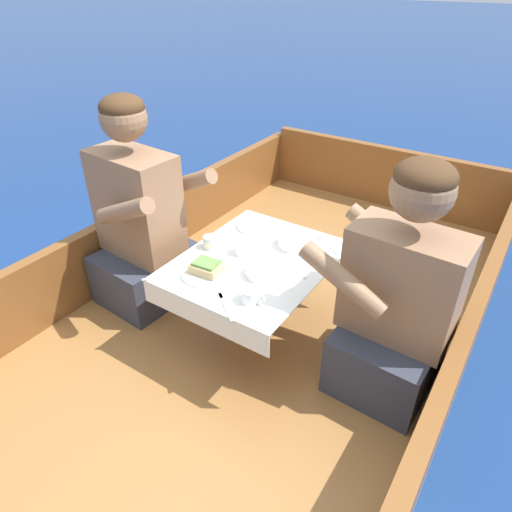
# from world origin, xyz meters

# --- Properties ---
(ground_plane) EXTENTS (60.00, 60.00, 0.00)m
(ground_plane) POSITION_xyz_m (0.00, 0.00, 0.00)
(ground_plane) COLOR navy
(boat_deck) EXTENTS (1.75, 3.42, 0.32)m
(boat_deck) POSITION_xyz_m (0.00, 0.00, 0.16)
(boat_deck) COLOR #9E6B38
(boat_deck) RESTS_ON ground_plane
(gunwale_port) EXTENTS (0.06, 3.42, 0.35)m
(gunwale_port) POSITION_xyz_m (-0.84, 0.00, 0.50)
(gunwale_port) COLOR brown
(gunwale_port) RESTS_ON boat_deck
(gunwale_starboard) EXTENTS (0.06, 3.42, 0.35)m
(gunwale_starboard) POSITION_xyz_m (0.84, 0.00, 0.50)
(gunwale_starboard) COLOR brown
(gunwale_starboard) RESTS_ON boat_deck
(bow_coaming) EXTENTS (1.63, 0.06, 0.41)m
(bow_coaming) POSITION_xyz_m (0.00, 1.68, 0.53)
(bow_coaming) COLOR brown
(bow_coaming) RESTS_ON boat_deck
(cockpit_table) EXTENTS (0.59, 0.73, 0.38)m
(cockpit_table) POSITION_xyz_m (0.00, 0.08, 0.66)
(cockpit_table) COLOR #B2B2B7
(cockpit_table) RESTS_ON boat_deck
(person_port) EXTENTS (0.54, 0.47, 1.00)m
(person_port) POSITION_xyz_m (-0.60, 0.00, 0.72)
(person_port) COLOR #333847
(person_port) RESTS_ON boat_deck
(person_starboard) EXTENTS (0.54, 0.46, 0.94)m
(person_starboard) POSITION_xyz_m (0.60, 0.12, 0.70)
(person_starboard) COLOR #333847
(person_starboard) RESTS_ON boat_deck
(plate_sandwich) EXTENTS (0.21, 0.21, 0.01)m
(plate_sandwich) POSITION_xyz_m (-0.11, -0.11, 0.71)
(plate_sandwich) COLOR white
(plate_sandwich) RESTS_ON cockpit_table
(plate_bread) EXTENTS (0.18, 0.18, 0.01)m
(plate_bread) POSITION_xyz_m (-0.16, 0.32, 0.71)
(plate_bread) COLOR white
(plate_bread) RESTS_ON cockpit_table
(sandwich) EXTENTS (0.13, 0.10, 0.05)m
(sandwich) POSITION_xyz_m (-0.11, -0.11, 0.74)
(sandwich) COLOR tan
(sandwich) RESTS_ON plate_sandwich
(bowl_port_near) EXTENTS (0.14, 0.14, 0.04)m
(bowl_port_near) POSITION_xyz_m (0.07, 0.27, 0.73)
(bowl_port_near) COLOR white
(bowl_port_near) RESTS_ON cockpit_table
(bowl_starboard_near) EXTENTS (0.13, 0.13, 0.04)m
(bowl_starboard_near) POSITION_xyz_m (0.08, -0.00, 0.73)
(bowl_starboard_near) COLOR white
(bowl_starboard_near) RESTS_ON cockpit_table
(coffee_cup_port) EXTENTS (0.10, 0.07, 0.06)m
(coffee_cup_port) POSITION_xyz_m (-0.08, 0.09, 0.73)
(coffee_cup_port) COLOR white
(coffee_cup_port) RESTS_ON cockpit_table
(coffee_cup_starboard) EXTENTS (0.10, 0.07, 0.05)m
(coffee_cup_starboard) POSITION_xyz_m (0.14, -0.16, 0.73)
(coffee_cup_starboard) COLOR white
(coffee_cup_starboard) RESTS_ON cockpit_table
(tin_can) EXTENTS (0.07, 0.07, 0.05)m
(tin_can) POSITION_xyz_m (-0.22, 0.05, 0.73)
(tin_can) COLOR silver
(tin_can) RESTS_ON cockpit_table
(utensil_spoon_starboard) EXTENTS (0.15, 0.10, 0.01)m
(utensil_spoon_starboard) POSITION_xyz_m (0.18, 0.37, 0.71)
(utensil_spoon_starboard) COLOR silver
(utensil_spoon_starboard) RESTS_ON cockpit_table
(utensil_knife_starboard) EXTENTS (0.14, 0.12, 0.00)m
(utensil_knife_starboard) POSITION_xyz_m (-0.23, -0.24, 0.71)
(utensil_knife_starboard) COLOR silver
(utensil_knife_starboard) RESTS_ON cockpit_table
(utensil_fork_starboard) EXTENTS (0.15, 0.12, 0.00)m
(utensil_fork_starboard) POSITION_xyz_m (0.07, -0.24, 0.71)
(utensil_fork_starboard) COLOR silver
(utensil_fork_starboard) RESTS_ON cockpit_table
(utensil_knife_port) EXTENTS (0.17, 0.05, 0.00)m
(utensil_knife_port) POSITION_xyz_m (0.16, 0.09, 0.71)
(utensil_knife_port) COLOR silver
(utensil_knife_port) RESTS_ON cockpit_table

